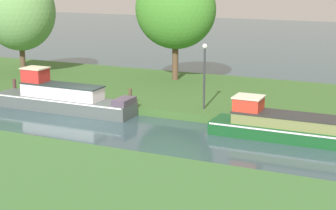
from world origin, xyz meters
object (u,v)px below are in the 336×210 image
forest_barge (292,127)px  mooring_post_far (15,85)px  willow_tree_left (19,11)px  lamp_post (204,69)px  willow_tree_centre (175,10)px  slate_narrowboat (62,98)px  mooring_post_near (130,97)px

forest_barge → mooring_post_far: size_ratio=10.05×
willow_tree_left → lamp_post: (14.29, -3.93, -2.06)m
mooring_post_far → forest_barge: bearing=-4.2°
willow_tree_centre → lamp_post: (4.32, -6.20, -2.32)m
slate_narrowboat → mooring_post_far: 4.20m
willow_tree_centre → willow_tree_left: bearing=-167.2°
lamp_post → slate_narrowboat: bearing=-164.9°
willow_tree_centre → mooring_post_near: 7.99m
slate_narrowboat → mooring_post_near: size_ratio=9.51×
willow_tree_centre → lamp_post: willow_tree_centre is taller
willow_tree_left → mooring_post_far: (3.25, -4.67, -3.69)m
slate_narrowboat → willow_tree_centre: (2.68, 8.09, 4.07)m
willow_tree_centre → lamp_post: bearing=-55.2°
willow_tree_left → mooring_post_near: (10.61, -4.67, -3.63)m
forest_barge → lamp_post: 5.38m
forest_barge → slate_narrowboat: bearing=-180.0°
lamp_post → mooring_post_near: size_ratio=3.89×
willow_tree_centre → lamp_post: size_ratio=2.11×
mooring_post_far → lamp_post: bearing=3.8°
slate_narrowboat → mooring_post_near: (3.32, 1.14, 0.17)m
slate_narrowboat → mooring_post_far: slate_narrowboat is taller
mooring_post_near → slate_narrowboat: bearing=-161.0°
forest_barge → mooring_post_near: bearing=172.2°
willow_tree_centre → lamp_post: 7.90m
forest_barge → slate_narrowboat: slate_narrowboat is taller
mooring_post_near → mooring_post_far: (-7.36, 0.00, -0.05)m
willow_tree_left → lamp_post: willow_tree_left is taller
forest_barge → willow_tree_left: willow_tree_left is taller
slate_narrowboat → mooring_post_far: (-4.04, 1.14, 0.12)m
forest_barge → lamp_post: lamp_post is taller
mooring_post_near → mooring_post_far: size_ratio=1.15×
willow_tree_centre → mooring_post_near: willow_tree_centre is taller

